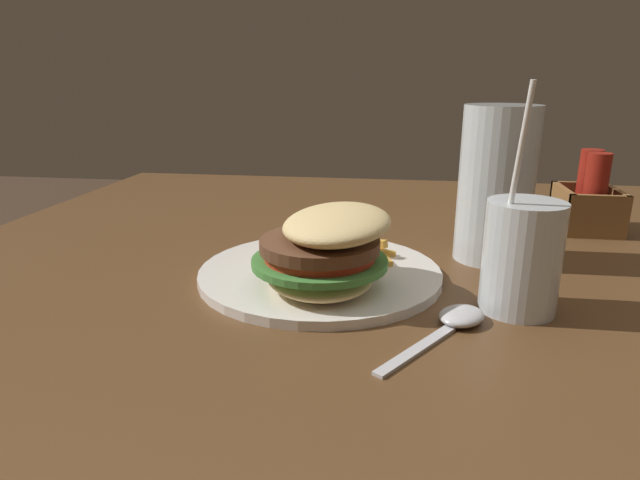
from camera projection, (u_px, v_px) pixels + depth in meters
name	position (u px, v px, depth m)	size (l,w,h in m)	color
dining_table	(366.00, 378.00, 0.59)	(1.23, 1.11, 0.70)	brown
meal_plate_near	(324.00, 257.00, 0.56)	(0.28, 0.26, 0.10)	white
beer_glass	(496.00, 187.00, 0.62)	(0.09, 0.09, 0.18)	silver
juice_glass	(521.00, 260.00, 0.49)	(0.07, 0.07, 0.21)	silver
spoon	(457.00, 319.00, 0.47)	(0.14, 0.10, 0.01)	silver
condiment_caddy	(588.00, 203.00, 0.76)	(0.10, 0.08, 0.11)	brown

